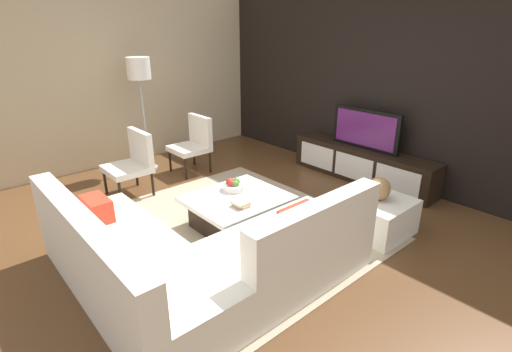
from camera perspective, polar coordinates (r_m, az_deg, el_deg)
The scene contains 15 objects.
ground_plane at distance 4.37m, azimuth -2.97°, elevation -8.42°, with size 14.00×14.00×0.00m, color brown.
feature_wall_back at distance 5.90m, azimuth 18.28°, elevation 12.93°, with size 6.40×0.12×2.80m, color black.
side_wall_left at distance 6.72m, azimuth -19.58°, elevation 13.72°, with size 0.12×5.20×2.80m, color #C6B28E.
area_rug at distance 4.43m, azimuth -3.79°, elevation -7.87°, with size 3.02×2.75×0.01m, color tan.
media_console at distance 5.91m, azimuth 15.46°, elevation 1.70°, with size 2.25×0.43×0.50m.
television at distance 5.76m, azimuth 15.99°, elevation 6.73°, with size 1.08×0.06×0.57m.
sectional_couch at distance 3.44m, azimuth -9.28°, elevation -11.96°, with size 2.28×2.34×0.86m.
coffee_table at distance 4.39m, azimuth -2.82°, elevation -5.23°, with size 0.92×1.06×0.38m.
accent_chair_near at distance 5.42m, azimuth -17.84°, elevation 2.31°, with size 0.58×0.54×0.87m.
floor_lamp at distance 6.16m, azimuth -17.00°, elevation 14.22°, with size 0.35×0.35×1.74m.
ottoman at distance 4.50m, azimuth 17.35°, elevation -5.61°, with size 0.70×0.70×0.40m, color white.
fruit_bowl at distance 4.48m, azimuth -3.36°, elevation -1.41°, with size 0.28×0.28×0.14m.
accent_chair_far at distance 6.10m, azimuth -9.20°, elevation 5.18°, with size 0.55×0.53×0.87m.
decorative_ball at distance 4.37m, azimuth 17.82°, elevation -1.80°, with size 0.25×0.25×0.25m, color #997247.
book_stack at distance 4.08m, azimuth -2.26°, elevation -4.17°, with size 0.19×0.15×0.06m.
Camera 1 is at (2.98, -2.33, 2.18)m, focal length 26.87 mm.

